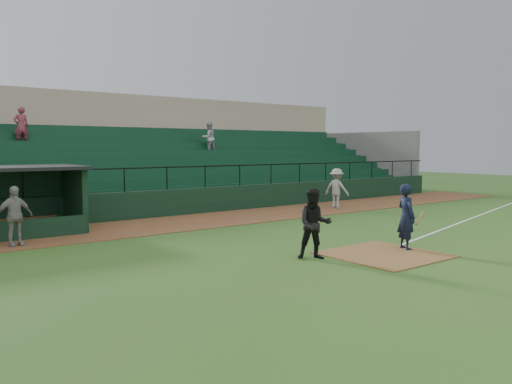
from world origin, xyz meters
TOP-DOWN VIEW (x-y plane):
  - ground at (0.00, 0.00)m, footprint 90.00×90.00m
  - warning_track at (0.00, 8.00)m, footprint 40.00×4.00m
  - home_plate_dirt at (0.00, -1.00)m, footprint 3.00×3.00m
  - foul_line at (8.00, 1.20)m, footprint 17.49×4.44m
  - stadium_structure at (-0.00, 16.46)m, footprint 38.00×13.08m
  - batter_at_plate at (1.14, -0.91)m, footprint 1.15×0.85m
  - umpire at (-1.96, -0.16)m, footprint 1.20×1.15m
  - runner at (7.17, 7.60)m, footprint 1.08×1.44m
  - dugout_player_a at (-8.08, 6.79)m, footprint 1.15×0.61m

SIDE VIEW (x-z plane):
  - ground at x=0.00m, z-range 0.00..0.00m
  - foul_line at x=8.00m, z-range 0.00..0.01m
  - warning_track at x=0.00m, z-range 0.00..0.03m
  - home_plate_dirt at x=0.00m, z-range 0.00..0.03m
  - dugout_player_a at x=-8.08m, z-range 0.03..1.90m
  - umpire at x=-1.96m, z-range 0.00..1.95m
  - batter_at_plate at x=1.14m, z-range 0.00..1.99m
  - runner at x=7.17m, z-range 0.03..2.02m
  - stadium_structure at x=0.00m, z-range -0.90..5.50m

